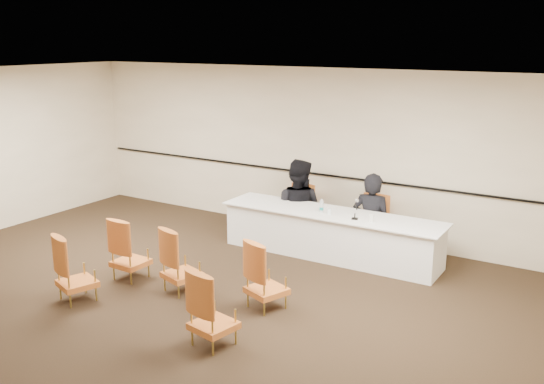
{
  "coord_description": "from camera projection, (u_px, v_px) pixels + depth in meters",
  "views": [
    {
      "loc": [
        5.07,
        -5.61,
        3.51
      ],
      "look_at": [
        -0.0,
        2.6,
        1.04
      ],
      "focal_mm": 40.0,
      "sensor_mm": 36.0,
      "label": 1
    }
  ],
  "objects": [
    {
      "name": "microphone",
      "position": [
        355.0,
        210.0,
        9.42
      ],
      "size": [
        0.16,
        0.23,
        0.3
      ],
      "primitive_type": null,
      "rotation": [
        0.0,
        0.0,
        0.25
      ],
      "color": "black",
      "rests_on": "panel_table"
    },
    {
      "name": "wall_rail",
      "position": [
        311.0,
        173.0,
        11.06
      ],
      "size": [
        9.8,
        0.04,
        0.03
      ],
      "primitive_type": "cube",
      "color": "black",
      "rests_on": "wall_back"
    },
    {
      "name": "panelist_main_chair",
      "position": [
        371.0,
        224.0,
        10.12
      ],
      "size": [
        0.5,
        0.5,
        0.95
      ],
      "primitive_type": null,
      "rotation": [
        0.0,
        0.0,
        0.01
      ],
      "color": "#BE5122",
      "rests_on": "ground"
    },
    {
      "name": "panel_table",
      "position": [
        331.0,
        234.0,
        9.92
      ],
      "size": [
        3.74,
        0.9,
        0.75
      ],
      "primitive_type": null,
      "rotation": [
        0.0,
        0.0,
        0.01
      ],
      "color": "white",
      "rests_on": "ground"
    },
    {
      "name": "coffee_cup",
      "position": [
        372.0,
        218.0,
        9.31
      ],
      "size": [
        0.1,
        0.1,
        0.12
      ],
      "primitive_type": "cylinder",
      "rotation": [
        0.0,
        0.0,
        -0.3
      ],
      "color": "white",
      "rests_on": "panel_table"
    },
    {
      "name": "floor",
      "position": [
        170.0,
        308.0,
        8.07
      ],
      "size": [
        10.0,
        10.0,
        0.0
      ],
      "primitive_type": "plane",
      "color": "black",
      "rests_on": "ground"
    },
    {
      "name": "panelist_main",
      "position": [
        371.0,
        226.0,
        10.12
      ],
      "size": [
        0.7,
        0.49,
        1.83
      ],
      "primitive_type": "imported",
      "rotation": [
        0.0,
        0.0,
        3.22
      ],
      "color": "black",
      "rests_on": "ground"
    },
    {
      "name": "ceiling",
      "position": [
        160.0,
        80.0,
        7.33
      ],
      "size": [
        10.0,
        10.0,
        0.0
      ],
      "primitive_type": "plane",
      "rotation": [
        3.14,
        0.0,
        0.0
      ],
      "color": "white",
      "rests_on": "ground"
    },
    {
      "name": "aud_chair_front_mid",
      "position": [
        181.0,
        260.0,
        8.51
      ],
      "size": [
        0.62,
        0.62,
        0.95
      ],
      "primitive_type": null,
      "rotation": [
        0.0,
        0.0,
        -0.29
      ],
      "color": "#BE5122",
      "rests_on": "ground"
    },
    {
      "name": "aud_chair_front_left",
      "position": [
        130.0,
        248.0,
        8.97
      ],
      "size": [
        0.51,
        0.51,
        0.95
      ],
      "primitive_type": null,
      "rotation": [
        0.0,
        0.0,
        -0.03
      ],
      "color": "#BE5122",
      "rests_on": "ground"
    },
    {
      "name": "papers",
      "position": [
        350.0,
        217.0,
        9.58
      ],
      "size": [
        0.36,
        0.32,
        0.0
      ],
      "primitive_type": "cube",
      "rotation": [
        0.0,
        0.0,
        0.43
      ],
      "color": "white",
      "rests_on": "panel_table"
    },
    {
      "name": "drinking_glass",
      "position": [
        329.0,
        211.0,
        9.7
      ],
      "size": [
        0.07,
        0.07,
        0.1
      ],
      "primitive_type": "cylinder",
      "rotation": [
        0.0,
        0.0,
        0.12
      ],
      "color": "white",
      "rests_on": "panel_table"
    },
    {
      "name": "wall_back",
      "position": [
        313.0,
        151.0,
        11.0
      ],
      "size": [
        10.0,
        0.04,
        3.0
      ],
      "primitive_type": "cube",
      "color": "beige",
      "rests_on": "ground"
    },
    {
      "name": "water_bottle",
      "position": [
        321.0,
        206.0,
        9.82
      ],
      "size": [
        0.09,
        0.09,
        0.22
      ],
      "primitive_type": null,
      "rotation": [
        0.0,
        0.0,
        -0.4
      ],
      "color": "teal",
      "rests_on": "panel_table"
    },
    {
      "name": "panelist_second_chair",
      "position": [
        298.0,
        212.0,
        10.82
      ],
      "size": [
        0.5,
        0.5,
        0.95
      ],
      "primitive_type": null,
      "rotation": [
        0.0,
        0.0,
        0.01
      ],
      "color": "#BE5122",
      "rests_on": "ground"
    },
    {
      "name": "aud_chair_front_right",
      "position": [
        267.0,
        274.0,
        7.98
      ],
      "size": [
        0.64,
        0.64,
        0.95
      ],
      "primitive_type": null,
      "rotation": [
        0.0,
        0.0,
        -0.35
      ],
      "color": "#BE5122",
      "rests_on": "ground"
    },
    {
      "name": "aud_chair_back_right",
      "position": [
        213.0,
        308.0,
        7.0
      ],
      "size": [
        0.58,
        0.58,
        0.95
      ],
      "primitive_type": null,
      "rotation": [
        0.0,
        0.0,
        -0.19
      ],
      "color": "#BE5122",
      "rests_on": "ground"
    },
    {
      "name": "panelist_second",
      "position": [
        298.0,
        212.0,
        10.82
      ],
      "size": [
        1.01,
        0.83,
        1.93
      ],
      "primitive_type": "imported",
      "rotation": [
        0.0,
        0.0,
        3.25
      ],
      "color": "black",
      "rests_on": "ground"
    },
    {
      "name": "aud_chair_back_left",
      "position": [
        76.0,
        268.0,
        8.22
      ],
      "size": [
        0.64,
        0.64,
        0.95
      ],
      "primitive_type": null,
      "rotation": [
        0.0,
        0.0,
        -0.33
      ],
      "color": "#BE5122",
      "rests_on": "ground"
    }
  ]
}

